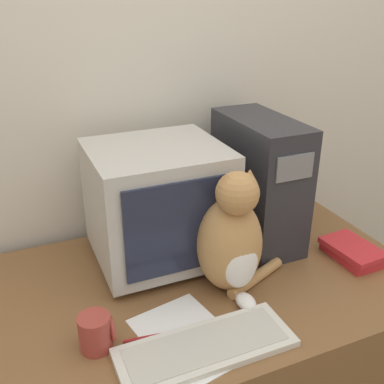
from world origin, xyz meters
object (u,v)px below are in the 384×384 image
Objects in this scene: crt_monitor at (158,204)px; book_stack at (353,252)px; keyboard at (206,347)px; pen at (150,337)px; computer_tower at (258,181)px; cat at (232,240)px; mug at (96,332)px.

crt_monitor is 0.67m from book_stack.
book_stack is at bearing 16.55° from keyboard.
pen is at bearing -173.05° from book_stack.
computer_tower is 0.39m from book_stack.
book_stack is at bearing -2.40° from cat.
cat is at bearing 49.42° from keyboard.
cat is 0.47m from book_stack.
computer_tower is (0.36, -0.01, 0.02)m from crt_monitor.
cat is at bearing 11.73° from mug.
book_stack is 0.88m from mug.
crt_monitor is at bearing 156.39° from book_stack.
book_stack is 0.75m from pen.
pen is (-0.74, -0.09, -0.02)m from book_stack.
computer_tower reaches higher than book_stack.
keyboard is 0.15m from pen.
book_stack is (0.45, -0.02, -0.14)m from cat.
mug reaches higher than book_stack.
crt_monitor is 1.05× the size of cat.
computer_tower is 0.66m from pen.
cat reaches higher than mug.
crt_monitor is 0.46m from mug.
crt_monitor is 0.36m from computer_tower.
cat reaches higher than book_stack.
pen is at bearing -9.58° from mug.
pen is (-0.29, -0.11, -0.16)m from cat.
pen is 0.14m from mug.
keyboard is 0.65m from book_stack.
keyboard is at bearing -132.34° from computer_tower.
mug is at bearing -168.25° from cat.
computer_tower reaches higher than mug.
book_stack is at bearing 4.49° from mug.
computer_tower is 4.59× the size of mug.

